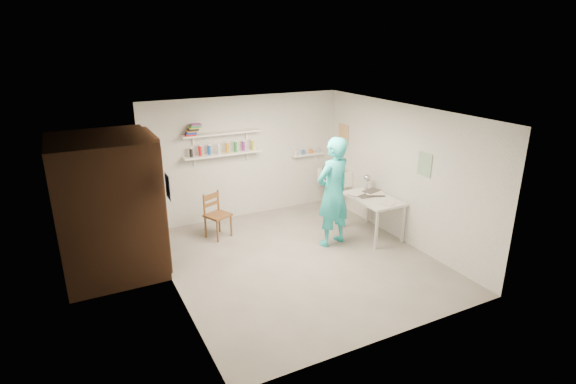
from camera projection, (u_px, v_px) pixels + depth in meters
name	position (u px, v px, depth m)	size (l,w,h in m)	color
floor	(299.00, 260.00, 7.33)	(4.00, 4.50, 0.02)	slate
ceiling	(300.00, 112.00, 6.53)	(4.00, 4.50, 0.02)	silver
wall_back	(245.00, 157.00, 8.83)	(4.00, 0.02, 2.40)	silver
wall_front	(396.00, 249.00, 5.03)	(4.00, 0.02, 2.40)	silver
wall_left	(169.00, 212.00, 6.07)	(0.02, 4.50, 2.40)	silver
wall_right	(401.00, 173.00, 7.79)	(0.02, 4.50, 2.40)	silver
doorway_recess	(156.00, 202.00, 7.03)	(0.02, 0.90, 2.00)	black
corridor_box	(108.00, 206.00, 6.71)	(1.40, 1.50, 2.10)	brown
door_lintel	(151.00, 136.00, 6.69)	(0.06, 1.05, 0.10)	brown
door_jamb_near	(164.00, 212.00, 6.61)	(0.06, 0.10, 2.00)	brown
door_jamb_far	(151.00, 192.00, 7.46)	(0.06, 0.10, 2.00)	brown
shelf_lower	(223.00, 154.00, 8.46)	(1.50, 0.22, 0.03)	white
shelf_upper	(222.00, 133.00, 8.33)	(1.50, 0.22, 0.03)	white
ledge_shelf	(307.00, 154.00, 9.36)	(0.70, 0.14, 0.03)	white
poster_left	(168.00, 187.00, 6.01)	(0.01, 0.28, 0.36)	#334C7F
poster_right_a	(343.00, 135.00, 9.18)	(0.01, 0.34, 0.42)	#995933
poster_right_b	(425.00, 164.00, 7.22)	(0.01, 0.30, 0.38)	#3F724C
belfast_sink	(335.00, 177.00, 9.28)	(0.48, 0.60, 0.30)	white
man	(333.00, 192.00, 7.60)	(0.70, 0.46, 1.91)	#25BBBD
wall_clock	(329.00, 171.00, 7.70)	(0.34, 0.34, 0.04)	beige
wooden_chair	(218.00, 215.00, 8.03)	(0.39, 0.37, 0.84)	brown
work_table	(372.00, 216.00, 8.13)	(0.66, 1.10, 0.73)	silver
desk_lamp	(367.00, 178.00, 8.38)	(0.14, 0.14, 0.14)	silver
spray_cans	(223.00, 149.00, 8.43)	(1.29, 0.06, 0.17)	black
book_stack	(193.00, 130.00, 8.06)	(0.30, 0.14, 0.20)	red
ledge_pots	(307.00, 152.00, 9.34)	(0.48, 0.07, 0.09)	silver
papers	(373.00, 197.00, 8.00)	(0.30, 0.22, 0.03)	silver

